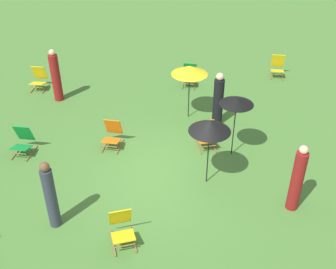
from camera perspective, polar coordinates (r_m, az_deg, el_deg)
ground_plane at (r=10.88m, az=0.44°, el=-5.67°), size 40.00×40.00×0.00m
deckchair_0 at (r=11.89m, az=-7.72°, el=-0.02°), size 0.65×0.85×0.83m
deckchair_1 at (r=16.54m, az=14.94°, el=9.08°), size 0.64×0.85×0.83m
deckchair_3 at (r=9.03m, az=-6.43°, el=-12.75°), size 0.61×0.83×0.83m
deckchair_4 at (r=15.71m, az=-17.48°, el=7.36°), size 0.60×0.83×0.83m
deckchair_5 at (r=12.19m, az=-19.48°, el=-0.91°), size 0.63×0.84×0.83m
deckchair_6 at (r=15.28m, az=3.02°, el=8.16°), size 0.64×0.85×0.83m
deckchair_8 at (r=11.84m, az=5.23°, el=-0.01°), size 0.55×0.81×0.83m
umbrella_0 at (r=10.89m, az=9.51°, el=4.61°), size 0.91×0.91×1.80m
umbrella_1 at (r=12.64m, az=3.02°, el=8.91°), size 1.13×1.13×1.77m
umbrella_2 at (r=9.73m, az=5.83°, el=1.23°), size 1.02×1.02×1.86m
person_0 at (r=12.71m, az=6.98°, el=4.74°), size 0.37×0.37×1.73m
person_1 at (r=9.34m, az=-15.99°, el=-8.19°), size 0.31×0.31×1.74m
person_2 at (r=9.85m, az=17.48°, el=-5.98°), size 0.35×0.35×1.78m
person_3 at (r=14.50m, az=-15.30°, el=7.75°), size 0.36×0.36×1.84m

